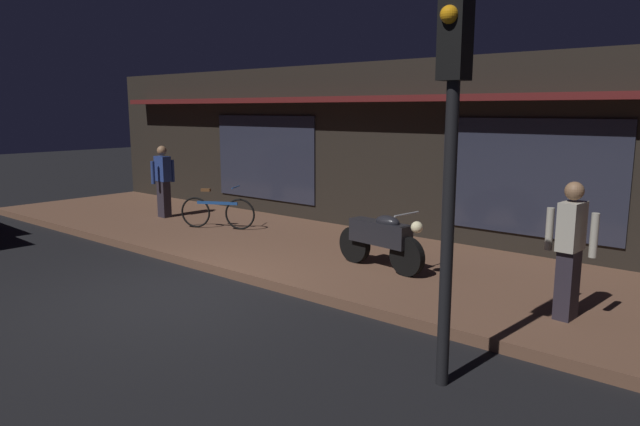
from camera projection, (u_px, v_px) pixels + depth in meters
ground_plane at (176, 294)px, 8.45m from camera, size 60.00×60.00×0.00m
sidewalk_slab at (311, 251)px, 10.70m from camera, size 18.00×4.00×0.15m
storefront_building at (410, 148)px, 12.95m from camera, size 18.00×3.30×3.60m
motorcycle at (382, 238)px, 9.12m from camera, size 1.70×0.55×0.97m
bicycle_parked at (217, 212)px, 12.27m from camera, size 1.49×0.80×0.91m
person_photographer at (163, 180)px, 13.50m from camera, size 0.39×0.61×1.67m
person_bystander at (570, 248)px, 6.88m from camera, size 0.62×0.40×1.67m
traffic_light_pole at (451, 128)px, 5.24m from camera, size 0.24×0.33×3.60m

